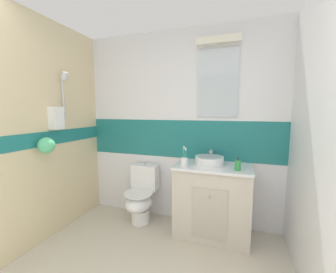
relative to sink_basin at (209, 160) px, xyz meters
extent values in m
cube|color=white|center=(-0.44, 0.28, -0.48)|extent=(3.20, 0.10, 0.85)
cube|color=#1E7272|center=(-0.44, 0.27, 0.20)|extent=(3.20, 0.10, 0.50)
cube|color=white|center=(-0.44, 0.28, 1.02)|extent=(3.20, 0.10, 1.15)
cube|color=silver|center=(0.05, 0.21, 0.90)|extent=(0.48, 0.02, 0.81)
cube|color=white|center=(0.05, 0.18, 1.39)|extent=(0.51, 0.10, 0.08)
cube|color=beige|center=(-1.79, -0.97, 0.35)|extent=(0.10, 3.48, 2.50)
cube|color=#1E7272|center=(-1.74, -0.97, 0.26)|extent=(0.01, 3.48, 0.16)
cube|color=white|center=(-1.69, -0.55, 0.49)|extent=(0.10, 0.14, 0.26)
cylinder|color=silver|center=(-1.71, -0.41, 0.74)|extent=(0.02, 0.02, 0.50)
cylinder|color=silver|center=(-1.67, -0.41, 0.99)|extent=(0.10, 0.07, 0.11)
sphere|color=#59CC8C|center=(-1.63, -0.75, 0.20)|extent=(0.17, 0.17, 0.17)
cube|color=beige|center=(0.05, -0.02, -0.49)|extent=(0.84, 0.50, 0.82)
cube|color=white|center=(0.05, -0.03, -0.07)|extent=(0.86, 0.52, 0.03)
cube|color=#B6AD9F|center=(0.05, -0.28, -0.53)|extent=(0.38, 0.01, 0.57)
cylinder|color=silver|center=(0.05, -0.29, -0.33)|extent=(0.02, 0.02, 0.03)
cylinder|color=white|center=(0.00, 0.00, 0.00)|extent=(0.33, 0.33, 0.09)
cylinder|color=#AFB1BA|center=(0.00, 0.00, 0.04)|extent=(0.27, 0.27, 0.01)
cylinder|color=silver|center=(0.00, 0.19, 0.02)|extent=(0.03, 0.03, 0.14)
cylinder|color=silver|center=(0.00, 0.10, 0.09)|extent=(0.02, 0.15, 0.02)
cylinder|color=white|center=(-0.88, -0.05, -0.81)|extent=(0.24, 0.24, 0.18)
ellipsoid|color=white|center=(-0.88, -0.09, -0.61)|extent=(0.34, 0.42, 0.22)
cylinder|color=white|center=(-0.88, -0.09, -0.49)|extent=(0.37, 0.37, 0.02)
cube|color=white|center=(-0.88, 0.12, -0.33)|extent=(0.36, 0.17, 0.34)
cylinder|color=silver|center=(-0.88, 0.12, -0.15)|extent=(0.04, 0.04, 0.02)
cylinder|color=white|center=(-0.26, -0.16, 0.00)|extent=(0.08, 0.08, 0.09)
cylinder|color=#338CD8|center=(-0.25, -0.16, 0.06)|extent=(0.02, 0.02, 0.17)
cube|color=white|center=(-0.25, -0.16, 0.14)|extent=(0.01, 0.02, 0.03)
cylinder|color=#3FB259|center=(-0.27, -0.15, 0.07)|extent=(0.03, 0.04, 0.18)
cube|color=white|center=(-0.27, -0.15, 0.16)|extent=(0.01, 0.02, 0.03)
cylinder|color=green|center=(0.32, -0.15, 0.00)|extent=(0.06, 0.06, 0.10)
cylinder|color=#262626|center=(0.32, -0.15, 0.07)|extent=(0.01, 0.01, 0.04)
cylinder|color=#262626|center=(0.32, -0.16, 0.09)|extent=(0.01, 0.02, 0.01)
camera|label=1|loc=(0.32, -2.42, 0.57)|focal=22.32mm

